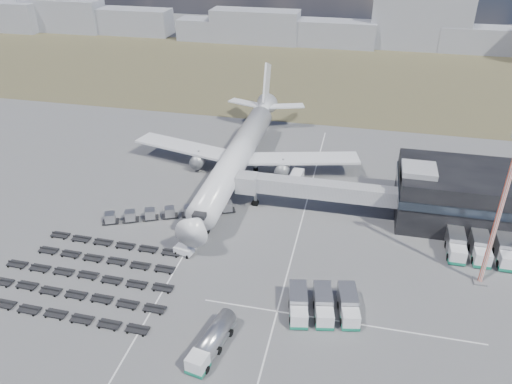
# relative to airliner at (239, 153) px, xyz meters

# --- Properties ---
(ground) EXTENTS (420.00, 420.00, 0.00)m
(ground) POSITION_rel_airliner_xyz_m (0.00, -32.38, -5.29)
(ground) COLOR #565659
(ground) RESTS_ON ground
(grass_strip) EXTENTS (420.00, 90.00, 0.01)m
(grass_strip) POSITION_rel_airliner_xyz_m (0.00, 77.62, -5.29)
(grass_strip) COLOR #443D29
(grass_strip) RESTS_ON ground
(lane_markings) EXTENTS (47.12, 110.00, 0.01)m
(lane_markings) POSITION_rel_airliner_xyz_m (9.77, -29.38, -5.29)
(lane_markings) COLOR silver
(lane_markings) RESTS_ON ground
(terminal) EXTENTS (30.40, 16.40, 11.00)m
(terminal) POSITION_rel_airliner_xyz_m (47.77, -8.41, -0.04)
(terminal) COLOR black
(terminal) RESTS_ON ground
(jet_bridge) EXTENTS (30.30, 3.80, 7.05)m
(jet_bridge) POSITION_rel_airliner_xyz_m (15.90, -11.95, -0.24)
(jet_bridge) COLOR #939399
(jet_bridge) RESTS_ON ground
(airliner) EXTENTS (51.59, 64.53, 17.62)m
(airliner) POSITION_rel_airliner_xyz_m (0.00, 0.00, 0.00)
(airliner) COLOR silver
(airliner) RESTS_ON ground
(skyline) EXTENTS (307.42, 25.67, 21.71)m
(skyline) POSITION_rel_airliner_xyz_m (14.58, 122.43, 2.80)
(skyline) COLOR gray
(skyline) RESTS_ON ground
(fuel_tanker) EXTENTS (4.39, 10.28, 3.23)m
(fuel_tanker) POSITION_rel_airliner_xyz_m (8.89, -49.47, -3.68)
(fuel_tanker) COLOR silver
(fuel_tanker) RESTS_ON ground
(pushback_tug) EXTENTS (3.49, 2.42, 1.45)m
(pushback_tug) POSITION_rel_airliner_xyz_m (-2.00, -30.26, -4.57)
(pushback_tug) COLOR silver
(pushback_tug) RESTS_ON ground
(catering_truck) EXTENTS (2.84, 6.09, 2.73)m
(catering_truck) POSITION_rel_airliner_xyz_m (12.84, -2.54, -3.90)
(catering_truck) COLOR silver
(catering_truck) RESTS_ON ground
(service_trucks_near) EXTENTS (10.94, 9.04, 2.96)m
(service_trucks_near) POSITION_rel_airliner_xyz_m (22.51, -39.24, -3.68)
(service_trucks_near) COLOR silver
(service_trucks_near) RESTS_ON ground
(service_trucks_far) EXTENTS (14.51, 8.10, 3.21)m
(service_trucks_far) POSITION_rel_airliner_xyz_m (48.66, -19.62, -3.55)
(service_trucks_far) COLOR silver
(service_trucks_far) RESTS_ON ground
(uld_row) EXTENTS (23.61, 11.51, 1.93)m
(uld_row) POSITION_rel_airliner_xyz_m (-8.56, -19.91, -4.14)
(uld_row) COLOR black
(uld_row) RESTS_ON ground
(baggage_dollies) EXTENTS (30.03, 19.95, 0.77)m
(baggage_dollies) POSITION_rel_airliner_xyz_m (-14.93, -39.76, -4.91)
(baggage_dollies) COLOR black
(baggage_dollies) RESTS_ON ground
(floodlight_mast) EXTENTS (2.43, 1.99, 25.80)m
(floodlight_mast) POSITION_rel_airliner_xyz_m (45.88, -26.86, 7.64)
(floodlight_mast) COLOR red
(floodlight_mast) RESTS_ON ground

